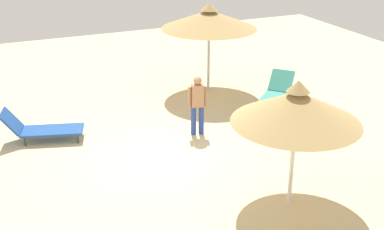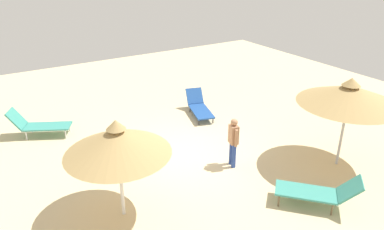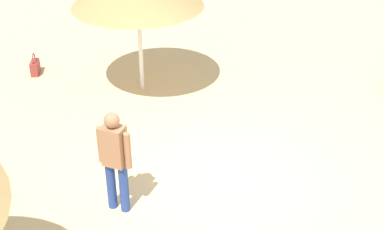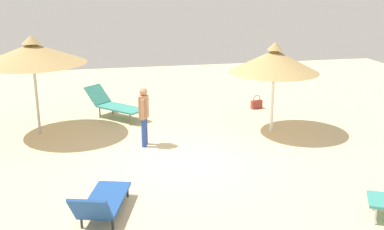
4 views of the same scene
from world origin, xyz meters
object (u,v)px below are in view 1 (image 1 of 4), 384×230
parasol_umbrella_far_right (297,107)px  person_standing_near_right (197,102)px  lounge_chair_far_left (274,95)px  lounge_chair_front (40,128)px  parasol_umbrella_center (209,19)px

parasol_umbrella_far_right → person_standing_near_right: 3.79m
lounge_chair_far_left → person_standing_near_right: 2.76m
person_standing_near_right → lounge_chair_far_left: bearing=-166.3°
lounge_chair_front → lounge_chair_far_left: bearing=175.1°
parasol_umbrella_far_right → lounge_chair_front: (4.06, -4.78, -1.67)m
parasol_umbrella_far_right → person_standing_near_right: size_ratio=1.65×
parasol_umbrella_far_right → lounge_chair_far_left: parasol_umbrella_far_right is taller
lounge_chair_far_left → parasol_umbrella_center: bearing=-63.1°
person_standing_near_right → lounge_chair_front: bearing=-17.9°
lounge_chair_front → lounge_chair_far_left: (-6.32, 0.54, 0.10)m
parasol_umbrella_center → lounge_chair_front: 5.80m
parasol_umbrella_center → lounge_chair_far_left: size_ratio=1.48×
parasol_umbrella_center → lounge_chair_far_left: 2.96m
parasol_umbrella_center → parasol_umbrella_far_right: bearing=79.3°
lounge_chair_front → lounge_chair_far_left: 6.34m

